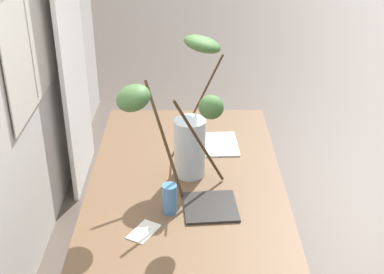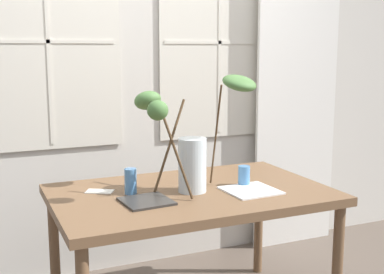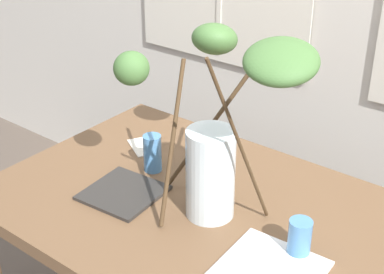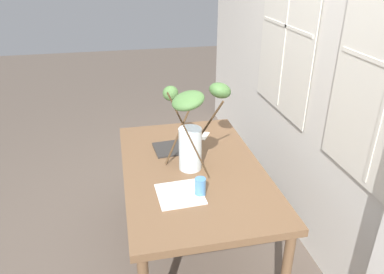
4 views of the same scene
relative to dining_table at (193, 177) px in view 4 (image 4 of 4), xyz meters
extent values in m
plane|color=brown|center=(0.00, 0.00, -0.70)|extent=(14.00, 14.00, 0.00)
cube|color=beige|center=(0.00, 0.95, 0.61)|extent=(5.27, 0.12, 2.62)
cube|color=silver|center=(-0.61, 0.88, 0.89)|extent=(0.86, 0.01, 1.32)
cube|color=silver|center=(-0.61, 0.87, 0.89)|extent=(0.93, 0.01, 1.39)
cube|color=silver|center=(-0.61, 0.87, 0.89)|extent=(0.02, 0.01, 1.32)
cube|color=silver|center=(-0.61, 0.87, 0.89)|extent=(0.86, 0.01, 0.02)
cube|color=brown|center=(0.00, 0.00, 0.05)|extent=(1.50, 0.95, 0.05)
cylinder|color=brown|center=(-0.69, -0.41, -0.34)|extent=(0.06, 0.06, 0.72)
cylinder|color=brown|center=(-0.69, 0.41, -0.34)|extent=(0.06, 0.06, 0.72)
cylinder|color=silver|center=(0.00, -0.02, 0.22)|extent=(0.15, 0.15, 0.30)
cylinder|color=silver|center=(0.00, -0.02, 0.13)|extent=(0.14, 0.14, 0.09)
cylinder|color=#47331E|center=(-0.11, -0.06, 0.31)|extent=(0.11, 0.25, 0.46)
ellipsoid|color=#477038|center=(-0.23, -0.11, 0.54)|extent=(0.14, 0.15, 0.11)
cylinder|color=#47331E|center=(-0.08, 0.10, 0.32)|extent=(0.26, 0.19, 0.48)
ellipsoid|color=#477038|center=(-0.17, 0.22, 0.56)|extent=(0.22, 0.23, 0.16)
cylinder|color=#47331E|center=(0.12, -0.05, 0.37)|extent=(0.07, 0.26, 0.58)
ellipsoid|color=#477038|center=(0.25, -0.08, 0.66)|extent=(0.24, 0.24, 0.14)
cylinder|color=#4C84BC|center=(-0.32, 0.07, 0.14)|extent=(0.07, 0.07, 0.14)
cylinder|color=#4C84BC|center=(0.32, -0.02, 0.13)|extent=(0.07, 0.07, 0.11)
cube|color=#2D2B28|center=(-0.30, -0.11, 0.08)|extent=(0.26, 0.26, 0.01)
cube|color=white|center=(0.30, -0.14, 0.08)|extent=(0.29, 0.29, 0.01)
cube|color=silver|center=(-0.47, 0.18, 0.08)|extent=(0.17, 0.15, 0.00)
camera|label=1|loc=(-2.25, -0.01, 1.47)|focal=49.43mm
camera|label=2|loc=(-1.09, -2.49, 0.85)|focal=47.76mm
camera|label=3|loc=(0.87, -1.23, 1.14)|focal=53.03mm
camera|label=4|loc=(2.12, -0.45, 1.38)|focal=34.28mm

